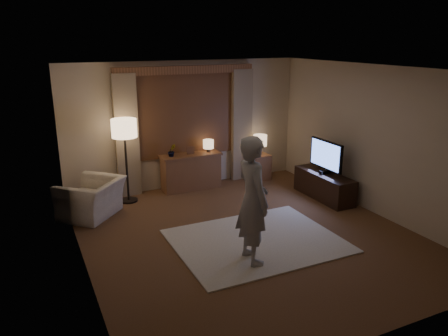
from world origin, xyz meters
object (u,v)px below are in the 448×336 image
tv_stand (324,186)px  person (253,200)px  sideboard (191,172)px  side_table (259,167)px  armchair (92,199)px

tv_stand → person: bearing=-147.1°
sideboard → person: person is taller
side_table → tv_stand: side_table is taller
armchair → side_table: armchair is taller
sideboard → side_table: bearing=-1.8°
sideboard → armchair: bearing=-163.4°
armchair → sideboard: bearing=149.1°
side_table → person: person is taller
armchair → person: bearing=76.3°
armchair → person: (1.76, -2.62, 0.59)m
sideboard → armchair: 2.20m
sideboard → tv_stand: 2.70m
sideboard → side_table: 1.61m
person → armchair: bearing=36.6°
side_table → tv_stand: (0.55, -1.58, -0.03)m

